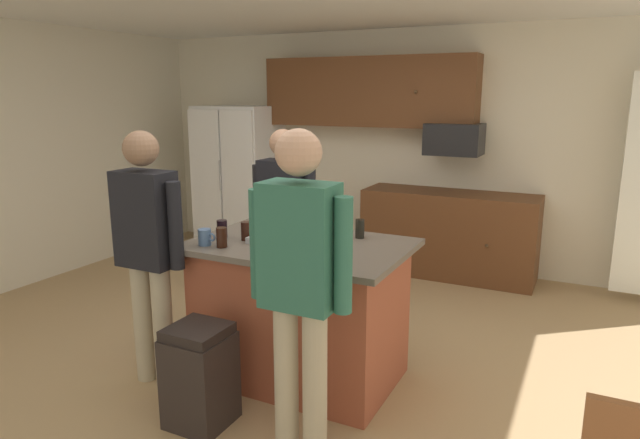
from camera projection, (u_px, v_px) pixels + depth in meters
The scene contains 19 objects.
floor at pixel (284, 357), 4.14m from camera, with size 7.04×7.04×0.00m, color tan.
back_wall at pixel (407, 149), 6.30m from camera, with size 6.40×0.10×2.60m, color beige.
cabinet_run_upper at pixel (368, 92), 6.16m from camera, with size 2.40×0.38×0.75m.
cabinet_run_lower at pixel (449, 234), 5.95m from camera, with size 1.80×0.63×0.90m.
refrigerator at pixel (239, 179), 6.89m from camera, with size 0.92×0.76×1.76m.
microwave_over_range at pixel (454, 139), 5.74m from camera, with size 0.56×0.40×0.32m, color black.
kitchen_island at pixel (300, 310), 3.77m from camera, with size 1.42×0.95×0.95m.
person_elder_center at pixel (299, 276), 2.81m from camera, with size 0.57×0.23×1.75m.
person_guest_left at pixel (284, 216), 4.53m from camera, with size 0.57×0.22×1.64m.
person_guest_by_door at pixel (147, 242), 3.60m from camera, with size 0.57×0.22×1.69m.
tumbler_amber at pixel (360, 229), 3.78m from camera, with size 0.06×0.06×0.13m.
glass_dark_ale at pixel (222, 237), 3.55m from camera, with size 0.07×0.07×0.13m.
glass_pilsner at pixel (222, 229), 3.78m from camera, with size 0.07×0.07×0.12m.
glass_stout_tall at pixel (246, 231), 3.72m from camera, with size 0.06×0.06×0.12m.
mug_ceramic_white at pixel (205, 237), 3.60m from camera, with size 0.13×0.08×0.11m.
glass_short_whisky at pixel (303, 243), 3.36m from camera, with size 0.07×0.07×0.15m.
mug_blue_stoneware at pixel (261, 219), 4.12m from camera, with size 0.13×0.09×0.11m.
serving_tray at pixel (286, 239), 3.67m from camera, with size 0.44×0.30×0.04m.
trash_bin at pixel (200, 376), 3.26m from camera, with size 0.34×0.34×0.61m.
Camera 1 is at (1.93, -3.30, 1.92)m, focal length 31.39 mm.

